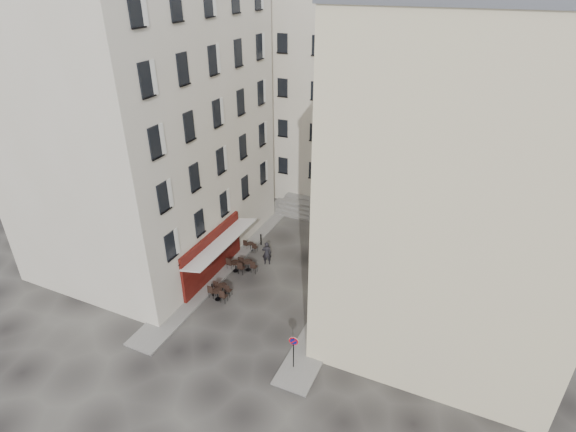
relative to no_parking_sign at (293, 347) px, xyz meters
The scene contains 18 objects.
ground 6.33m from the no_parking_sign, 132.65° to the left, with size 90.00×90.00×0.00m, color black.
sidewalk_left 12.23m from the no_parking_sign, 135.48° to the left, with size 2.00×22.00×0.12m, color slate.
sidewalk_right 7.67m from the no_parking_sign, 87.35° to the left, with size 2.00×18.00×0.12m, color slate.
building_left 18.63m from the no_parking_sign, 152.87° to the left, with size 12.20×16.20×20.60m.
building_right 12.80m from the no_parking_sign, 51.60° to the left, with size 12.20×14.20×18.60m.
building_back 25.27m from the no_parking_sign, 102.36° to the left, with size 18.20×10.20×18.60m.
cafe_storefront 10.11m from the no_parking_sign, 146.96° to the left, with size 1.74×7.30×3.50m.
stone_steps 17.62m from the no_parking_sign, 103.66° to the left, with size 9.00×3.15×0.80m.
bollard_near 8.26m from the no_parking_sign, 154.64° to the left, with size 0.12×0.12×0.98m.
bollard_mid 10.25m from the no_parking_sign, 136.57° to the left, with size 0.12×0.12×0.98m.
bollard_far 12.90m from the no_parking_sign, 125.16° to the left, with size 0.12×0.12×0.98m.
no_parking_sign is the anchor object (origin of this frame).
bistro_table_a 7.71m from the no_parking_sign, 154.20° to the left, with size 1.38×0.65×0.97m.
bistro_table_b 8.05m from the no_parking_sign, 149.84° to the left, with size 1.30×0.61×0.91m.
bistro_table_c 9.96m from the no_parking_sign, 138.41° to the left, with size 1.43×0.67×1.00m.
bistro_table_d 9.74m from the no_parking_sign, 133.28° to the left, with size 1.41×0.66×0.99m.
bistro_table_e 12.27m from the no_parking_sign, 129.40° to the left, with size 1.17×0.55×0.82m.
pedestrian 10.19m from the no_parking_sign, 124.74° to the left, with size 0.68×0.45×1.86m, color black.
Camera 1 is at (11.08, -20.57, 19.04)m, focal length 28.00 mm.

